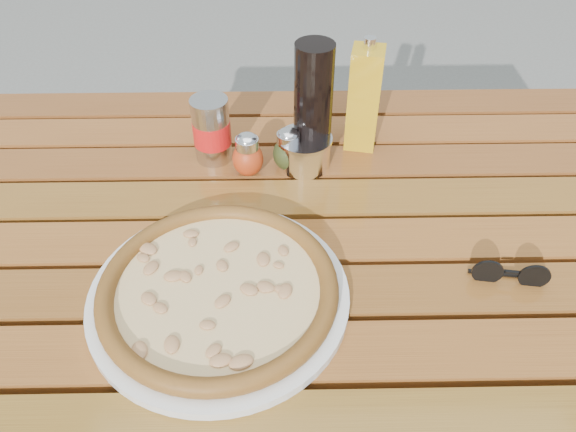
{
  "coord_description": "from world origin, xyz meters",
  "views": [
    {
      "loc": [
        -0.01,
        -0.62,
        1.36
      ],
      "look_at": [
        0.0,
        0.02,
        0.78
      ],
      "focal_mm": 35.0,
      "sensor_mm": 36.0,
      "label": 1
    }
  ],
  "objects_px": {
    "plate": "(219,296)",
    "soda_can": "(212,130)",
    "oregano_shaker": "(288,150)",
    "sunglasses": "(510,274)",
    "dark_bottle": "(313,105)",
    "parmesan_tin": "(305,151)",
    "pepper_shaker": "(248,155)",
    "olive_oil_cruet": "(364,99)",
    "table": "(288,272)",
    "pizza": "(218,288)"
  },
  "relations": [
    {
      "from": "pepper_shaker",
      "to": "olive_oil_cruet",
      "type": "relative_size",
      "value": 0.39
    },
    {
      "from": "parmesan_tin",
      "to": "olive_oil_cruet",
      "type": "bearing_deg",
      "value": 31.05
    },
    {
      "from": "oregano_shaker",
      "to": "plate",
      "type": "bearing_deg",
      "value": -108.71
    },
    {
      "from": "sunglasses",
      "to": "pepper_shaker",
      "type": "bearing_deg",
      "value": 154.41
    },
    {
      "from": "dark_bottle",
      "to": "oregano_shaker",
      "type": "bearing_deg",
      "value": -145.59
    },
    {
      "from": "table",
      "to": "parmesan_tin",
      "type": "xyz_separation_m",
      "value": [
        0.03,
        0.19,
        0.11
      ]
    },
    {
      "from": "plate",
      "to": "soda_can",
      "type": "xyz_separation_m",
      "value": [
        -0.03,
        0.33,
        0.05
      ]
    },
    {
      "from": "dark_bottle",
      "to": "soda_can",
      "type": "height_order",
      "value": "dark_bottle"
    },
    {
      "from": "soda_can",
      "to": "table",
      "type": "bearing_deg",
      "value": -58.65
    },
    {
      "from": "pizza",
      "to": "oregano_shaker",
      "type": "xyz_separation_m",
      "value": [
        0.1,
        0.3,
        0.02
      ]
    },
    {
      "from": "pizza",
      "to": "soda_can",
      "type": "xyz_separation_m",
      "value": [
        -0.03,
        0.33,
        0.04
      ]
    },
    {
      "from": "table",
      "to": "parmesan_tin",
      "type": "height_order",
      "value": "parmesan_tin"
    },
    {
      "from": "dark_bottle",
      "to": "parmesan_tin",
      "type": "xyz_separation_m",
      "value": [
        -0.01,
        -0.02,
        -0.08
      ]
    },
    {
      "from": "oregano_shaker",
      "to": "parmesan_tin",
      "type": "height_order",
      "value": "oregano_shaker"
    },
    {
      "from": "oregano_shaker",
      "to": "sunglasses",
      "type": "distance_m",
      "value": 0.41
    },
    {
      "from": "table",
      "to": "olive_oil_cruet",
      "type": "xyz_separation_m",
      "value": [
        0.14,
        0.25,
        0.17
      ]
    },
    {
      "from": "oregano_shaker",
      "to": "parmesan_tin",
      "type": "distance_m",
      "value": 0.03
    },
    {
      "from": "oregano_shaker",
      "to": "olive_oil_cruet",
      "type": "relative_size",
      "value": 0.39
    },
    {
      "from": "table",
      "to": "sunglasses",
      "type": "bearing_deg",
      "value": -16.35
    },
    {
      "from": "pepper_shaker",
      "to": "parmesan_tin",
      "type": "distance_m",
      "value": 0.1
    },
    {
      "from": "table",
      "to": "sunglasses",
      "type": "xyz_separation_m",
      "value": [
        0.31,
        -0.09,
        0.09
      ]
    },
    {
      "from": "table",
      "to": "plate",
      "type": "distance_m",
      "value": 0.17
    },
    {
      "from": "soda_can",
      "to": "sunglasses",
      "type": "distance_m",
      "value": 0.54
    },
    {
      "from": "oregano_shaker",
      "to": "sunglasses",
      "type": "xyz_separation_m",
      "value": [
        0.31,
        -0.27,
        -0.02
      ]
    },
    {
      "from": "dark_bottle",
      "to": "plate",
      "type": "bearing_deg",
      "value": -113.68
    },
    {
      "from": "pepper_shaker",
      "to": "soda_can",
      "type": "xyz_separation_m",
      "value": [
        -0.06,
        0.05,
        0.02
      ]
    },
    {
      "from": "olive_oil_cruet",
      "to": "sunglasses",
      "type": "height_order",
      "value": "olive_oil_cruet"
    },
    {
      "from": "plate",
      "to": "sunglasses",
      "type": "xyz_separation_m",
      "value": [
        0.41,
        0.03,
        0.01
      ]
    },
    {
      "from": "soda_can",
      "to": "sunglasses",
      "type": "xyz_separation_m",
      "value": [
        0.44,
        -0.31,
        -0.04
      ]
    },
    {
      "from": "dark_bottle",
      "to": "parmesan_tin",
      "type": "distance_m",
      "value": 0.08
    },
    {
      "from": "pizza",
      "to": "soda_can",
      "type": "bearing_deg",
      "value": 95.68
    },
    {
      "from": "plate",
      "to": "pizza",
      "type": "bearing_deg",
      "value": -26.57
    },
    {
      "from": "pepper_shaker",
      "to": "sunglasses",
      "type": "bearing_deg",
      "value": -34.34
    },
    {
      "from": "soda_can",
      "to": "parmesan_tin",
      "type": "bearing_deg",
      "value": -8.83
    },
    {
      "from": "parmesan_tin",
      "to": "dark_bottle",
      "type": "bearing_deg",
      "value": 57.23
    },
    {
      "from": "dark_bottle",
      "to": "soda_can",
      "type": "bearing_deg",
      "value": 178.74
    },
    {
      "from": "table",
      "to": "plate",
      "type": "bearing_deg",
      "value": -129.85
    },
    {
      "from": "oregano_shaker",
      "to": "olive_oil_cruet",
      "type": "xyz_separation_m",
      "value": [
        0.14,
        0.07,
        0.06
      ]
    },
    {
      "from": "oregano_shaker",
      "to": "soda_can",
      "type": "xyz_separation_m",
      "value": [
        -0.13,
        0.03,
        0.02
      ]
    },
    {
      "from": "pepper_shaker",
      "to": "soda_can",
      "type": "distance_m",
      "value": 0.08
    },
    {
      "from": "olive_oil_cruet",
      "to": "pepper_shaker",
      "type": "bearing_deg",
      "value": -157.34
    },
    {
      "from": "plate",
      "to": "sunglasses",
      "type": "distance_m",
      "value": 0.41
    },
    {
      "from": "oregano_shaker",
      "to": "olive_oil_cruet",
      "type": "distance_m",
      "value": 0.16
    },
    {
      "from": "soda_can",
      "to": "pepper_shaker",
      "type": "bearing_deg",
      "value": -36.36
    },
    {
      "from": "table",
      "to": "sunglasses",
      "type": "relative_size",
      "value": 12.6
    },
    {
      "from": "pizza",
      "to": "pepper_shaker",
      "type": "distance_m",
      "value": 0.29
    },
    {
      "from": "oregano_shaker",
      "to": "table",
      "type": "bearing_deg",
      "value": -91.07
    },
    {
      "from": "soda_can",
      "to": "olive_oil_cruet",
      "type": "distance_m",
      "value": 0.28
    },
    {
      "from": "dark_bottle",
      "to": "parmesan_tin",
      "type": "bearing_deg",
      "value": -122.77
    },
    {
      "from": "olive_oil_cruet",
      "to": "parmesan_tin",
      "type": "xyz_separation_m",
      "value": [
        -0.11,
        -0.06,
        -0.07
      ]
    }
  ]
}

